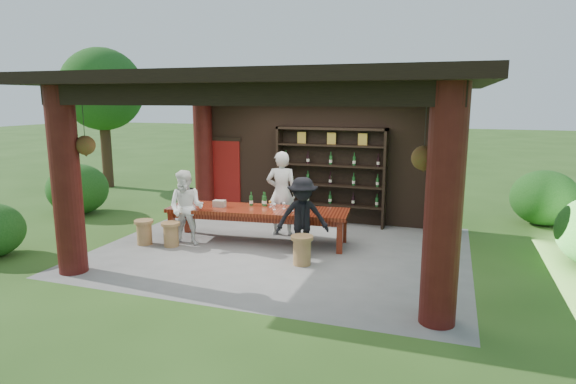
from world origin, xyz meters
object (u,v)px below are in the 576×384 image
(wine_shelf, at_px, (330,176))
(stool_far_left, at_px, (144,231))
(stool_near_left, at_px, (171,234))
(stool_near_right, at_px, (302,249))
(napkin_basket, at_px, (219,203))
(host, at_px, (282,193))
(guest_woman, at_px, (187,208))
(tasting_table, at_px, (258,213))
(guest_man, at_px, (302,218))

(wine_shelf, relative_size, stool_far_left, 5.13)
(stool_near_left, relative_size, stool_far_left, 0.98)
(wine_shelf, relative_size, stool_near_left, 5.24)
(stool_near_right, xyz_separation_m, napkin_basket, (-2.21, 0.99, 0.52))
(wine_shelf, bearing_deg, stool_far_left, -137.90)
(stool_near_left, height_order, stool_near_right, stool_near_right)
(wine_shelf, distance_m, stool_far_left, 4.59)
(host, bearing_deg, guest_woman, 28.47)
(tasting_table, distance_m, host, 0.87)
(tasting_table, distance_m, napkin_basket, 0.89)
(guest_woman, bearing_deg, stool_far_left, -169.71)
(stool_near_left, xyz_separation_m, guest_man, (2.84, 0.22, 0.52))
(stool_near_right, height_order, guest_man, guest_man)
(stool_near_left, distance_m, stool_near_right, 2.97)
(guest_woman, bearing_deg, wine_shelf, 40.55)
(stool_far_left, xyz_separation_m, host, (2.53, 1.69, 0.68))
(guest_man, bearing_deg, stool_near_left, 161.13)
(wine_shelf, height_order, guest_woman, wine_shelf)
(host, bearing_deg, napkin_basket, 24.48)
(stool_near_right, height_order, stool_far_left, stool_near_right)
(host, relative_size, guest_woman, 1.20)
(stool_near_right, bearing_deg, napkin_basket, 155.89)
(host, height_order, guest_man, host)
(stool_far_left, distance_m, guest_man, 3.51)
(wine_shelf, xyz_separation_m, stool_near_right, (0.25, -3.16, -0.91))
(napkin_basket, bearing_deg, stool_far_left, -148.72)
(stool_near_right, relative_size, guest_man, 0.35)
(wine_shelf, relative_size, tasting_table, 0.68)
(stool_far_left, bearing_deg, guest_man, 4.62)
(stool_near_left, xyz_separation_m, guest_woman, (0.26, 0.23, 0.53))
(host, distance_m, napkin_basket, 1.44)
(guest_man, relative_size, napkin_basket, 6.14)
(tasting_table, relative_size, stool_near_left, 7.67)
(stool_near_left, height_order, host, host)
(tasting_table, distance_m, stool_far_left, 2.46)
(guest_woman, bearing_deg, host, 33.03)
(wine_shelf, xyz_separation_m, guest_man, (0.12, -2.74, -0.40))
(stool_far_left, distance_m, guest_woman, 1.07)
(wine_shelf, bearing_deg, guest_man, -87.45)
(stool_near_right, distance_m, stool_far_left, 3.59)
(stool_near_left, xyz_separation_m, stool_near_right, (2.96, -0.20, 0.02))
(guest_woman, xyz_separation_m, napkin_basket, (0.49, 0.55, 0.02))
(stool_near_left, bearing_deg, host, 40.60)
(wine_shelf, bearing_deg, napkin_basket, -131.96)
(napkin_basket, bearing_deg, wine_shelf, 48.04)
(tasting_table, height_order, host, host)
(tasting_table, bearing_deg, wine_shelf, 62.24)
(stool_near_right, height_order, guest_woman, guest_woman)
(tasting_table, relative_size, stool_far_left, 7.51)
(host, xyz_separation_m, guest_man, (0.93, -1.41, -0.16))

